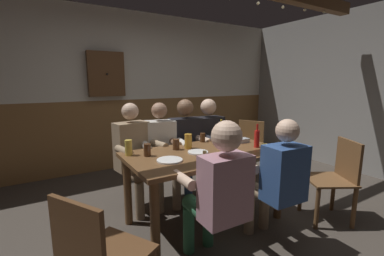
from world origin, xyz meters
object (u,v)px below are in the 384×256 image
Objects in this scene: person_2 at (188,144)px; pint_glass_1 at (129,148)px; bottle_0 at (221,135)px; pint_glass_3 at (264,149)px; person_1 at (162,149)px; pint_glass_4 at (203,137)px; dining_table at (205,162)px; chair_empty_near_left at (248,148)px; condiment_caddy at (243,140)px; person_0 at (135,152)px; chair_empty_near_right at (335,177)px; plate_1 at (170,160)px; bottle_1 at (257,138)px; pint_glass_0 at (176,144)px; person_3 at (211,140)px; pint_glass_5 at (188,141)px; person_5 at (278,177)px; wall_dart_cabinet at (106,74)px; plate_0 at (198,152)px; person_4 at (219,190)px; table_candle at (205,155)px; pint_glass_2 at (147,150)px.

person_2 is 8.20× the size of pint_glass_1.
bottle_0 is 0.56m from pint_glass_3.
person_1 is 11.56× the size of pint_glass_4.
dining_table is 1.48m from chair_empty_near_left.
pint_glass_1 is at bearing 172.84° from condiment_caddy.
person_0 is 2.22m from chair_empty_near_right.
bottle_1 is (1.04, -0.05, 0.09)m from plate_1.
dining_table is 14.24× the size of pint_glass_0.
person_3 reaches higher than pint_glass_0.
chair_empty_near_left is 6.29× the size of condiment_caddy.
person_0 is at bearing 9.81° from person_1.
pint_glass_1 is at bearing 73.28° from chair_empty_near_left.
pint_glass_5 reaches higher than condiment_caddy.
pint_glass_5 is (0.44, -0.47, 0.17)m from person_0.
person_5 is at bearing -64.64° from pint_glass_5.
pint_glass_4 is (-0.24, 0.75, 0.00)m from pint_glass_3.
pint_glass_3 is at bearing 70.44° from person_5.
pint_glass_4 is 0.15× the size of wall_dart_cabinet.
pint_glass_0 is at bearing 171.46° from pint_glass_5.
person_0 is at bearing 62.24° from chair_empty_near_left.
plate_1 is (-1.67, 0.59, 0.30)m from chair_empty_near_right.
chair_empty_near_right is at bearing -19.48° from plate_1.
dining_table is 0.36m from pint_glass_0.
chair_empty_near_left is 4.23× the size of plate_0.
chair_empty_near_right is at bearing -43.81° from bottle_0.
person_1 is at bearing 7.38° from person_2.
person_4 is at bearing -115.89° from dining_table.
pint_glass_1 is at bearing 174.05° from bottle_0.
wall_dart_cabinet reaches higher than pint_glass_5.
wall_dart_cabinet is at bearing -54.97° from person_3.
person_1 reaches higher than pint_glass_4.
person_3 is at bearing 64.18° from chair_empty_near_left.
person_5 is at bearing -58.36° from pint_glass_0.
bottle_1 reaches higher than pint_glass_4.
person_3 is at bearing 46.86° from plate_0.
person_3 reaches higher than chair_empty_near_right.
person_1 reaches higher than plate_1.
condiment_caddy is at bearing 23.13° from table_candle.
pint_glass_0 is 0.50m from pint_glass_1.
wall_dart_cabinet reaches higher than bottle_0.
pint_glass_2 is at bearing 165.50° from bottle_1.
chair_empty_near_right is 1.48m from table_candle.
table_candle is at bearing -41.68° from pint_glass_2.
person_4 is 1.06m from bottle_1.
dining_table is at bearing -20.60° from pint_glass_1.
bottle_1 is 0.37× the size of wall_dart_cabinet.
person_3 is 5.29× the size of plate_1.
person_0 reaches higher than pint_glass_4.
chair_empty_near_right is 3.48m from wall_dart_cabinet.
plate_1 is at bearing -161.53° from bottle_0.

